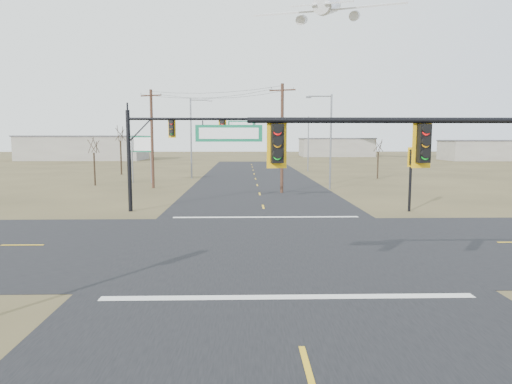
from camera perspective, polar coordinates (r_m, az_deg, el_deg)
The scene contains 21 objects.
ground at distance 22.21m, azimuth 2.18°, elevation -6.53°, with size 320.00×320.00×0.00m, color brown.
road_ew at distance 22.21m, azimuth 2.18°, elevation -6.50°, with size 160.00×14.00×0.02m, color black.
road_ns at distance 22.21m, azimuth 2.18°, elevation -6.50°, with size 14.00×160.00×0.02m, color black.
stop_bar_near at distance 15.02m, azimuth 4.02°, elevation -12.95°, with size 12.00×0.40×0.01m, color silver.
stop_bar_far at distance 29.54m, azimuth 1.26°, elevation -3.15°, with size 12.00×0.40×0.01m, color silver.
mast_arm_near at distance 13.30m, azimuth 19.93°, elevation 3.85°, with size 10.32×0.48×6.17m.
mast_arm_far at distance 32.30m, azimuth -10.49°, elevation 6.59°, with size 8.84×0.53×7.03m.
pedestal_signal_ne at distance 33.35m, azimuth 18.87°, elevation 3.24°, with size 0.57×0.50×4.51m.
utility_pole_near at distance 42.62m, azimuth 3.28°, elevation 6.88°, with size 2.38×0.91×10.10m.
utility_pole_far at distance 48.04m, azimuth -12.87°, elevation 6.65°, with size 2.28×1.12×10.01m.
highway_sign at distance 53.85m, azimuth -14.14°, elevation 5.16°, with size 2.80×0.73×5.35m.
streetlight_a at distance 46.27m, azimuth 9.08°, elevation 6.87°, with size 2.62×0.25×9.44m.
streetlight_b at distance 71.93m, azimuth 6.40°, elevation 6.40°, with size 2.39×0.38×8.52m.
streetlight_c at distance 58.96m, azimuth -7.92°, elevation 7.21°, with size 2.83×0.36×10.13m.
bare_tree_a at distance 52.54m, azimuth -19.65°, elevation 5.59°, with size 2.94×2.94×5.60m.
bare_tree_b at distance 67.46m, azimuth -16.62°, elevation 7.08°, with size 3.80×3.80×7.34m.
bare_tree_c at distance 60.30m, azimuth 15.06°, elevation 5.71°, with size 2.45×2.45×5.47m.
warehouse_left at distance 118.10m, azimuth -20.61°, elevation 5.12°, with size 28.00×14.00×5.50m, color gray.
warehouse_mid at distance 134.22m, azimuth 9.94°, elevation 5.48°, with size 20.00×12.00×5.00m, color gray.
warehouse_right at distance 120.61m, azimuth 26.53°, elevation 4.64°, with size 18.00×10.00×4.50m, color gray.
jet_airliner at distance 88.60m, azimuth 8.96°, elevation 22.01°, with size 22.25×23.08×12.28m.
Camera 1 is at (-1.38, -21.58, 5.07)m, focal length 32.00 mm.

